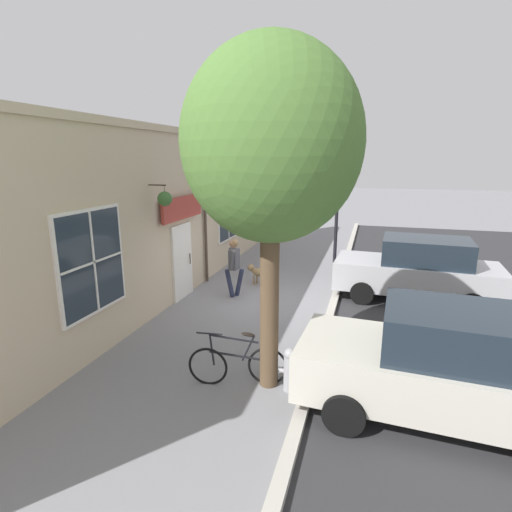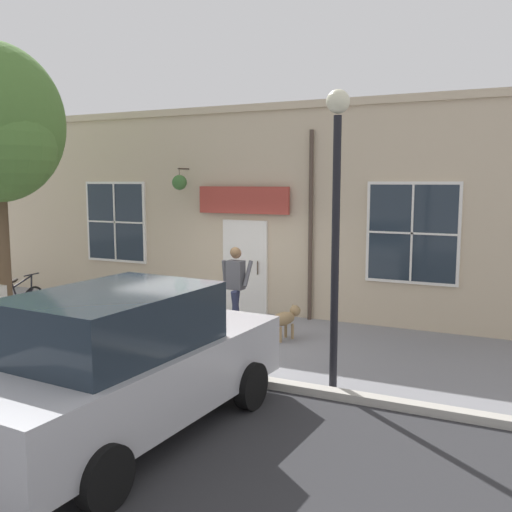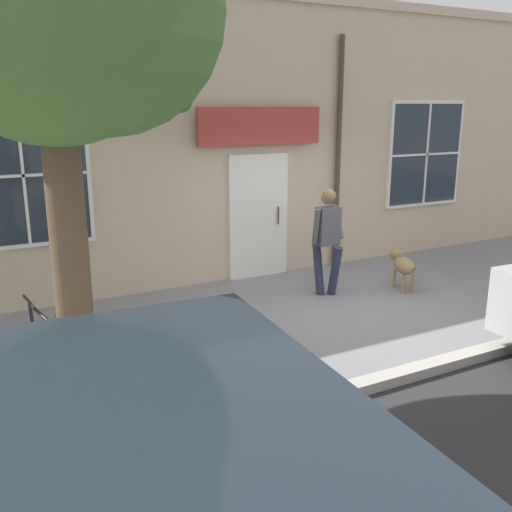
{
  "view_description": "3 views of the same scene",
  "coord_description": "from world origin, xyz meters",
  "px_view_note": "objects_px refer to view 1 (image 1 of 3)",
  "views": [
    {
      "loc": [
        2.84,
        -9.96,
        3.86
      ],
      "look_at": [
        -0.22,
        0.5,
        1.17
      ],
      "focal_mm": 28.0,
      "sensor_mm": 36.0,
      "label": 1
    },
    {
      "loc": [
        9.25,
        5.53,
        2.95
      ],
      "look_at": [
        -0.91,
        0.67,
        1.48
      ],
      "focal_mm": 40.0,
      "sensor_mm": 36.0,
      "label": 2
    },
    {
      "loc": [
        6.22,
        -4.67,
        2.89
      ],
      "look_at": [
        -0.07,
        -1.35,
        0.99
      ],
      "focal_mm": 40.0,
      "sensor_mm": 36.0,
      "label": 3
    }
  ],
  "objects_px": {
    "dog_on_leash": "(258,272)",
    "leaning_bicycle": "(238,364)",
    "parked_car_nearest_curb": "(450,366)",
    "street_tree_by_curb": "(274,153)",
    "pedestrian_walking": "(234,263)",
    "fire_hydrant": "(290,369)",
    "parked_car_mid_block": "(418,269)",
    "street_lamp": "(338,192)"
  },
  "relations": [
    {
      "from": "dog_on_leash",
      "to": "parked_car_nearest_curb",
      "type": "height_order",
      "value": "parked_car_nearest_curb"
    },
    {
      "from": "parked_car_mid_block",
      "to": "dog_on_leash",
      "type": "bearing_deg",
      "value": 178.93
    },
    {
      "from": "dog_on_leash",
      "to": "fire_hydrant",
      "type": "height_order",
      "value": "fire_hydrant"
    },
    {
      "from": "street_tree_by_curb",
      "to": "parked_car_mid_block",
      "type": "bearing_deg",
      "value": 61.46
    },
    {
      "from": "pedestrian_walking",
      "to": "street_tree_by_curb",
      "type": "relative_size",
      "value": 0.3
    },
    {
      "from": "street_tree_by_curb",
      "to": "parked_car_nearest_curb",
      "type": "height_order",
      "value": "street_tree_by_curb"
    },
    {
      "from": "fire_hydrant",
      "to": "parked_car_nearest_curb",
      "type": "bearing_deg",
      "value": -2.02
    },
    {
      "from": "dog_on_leash",
      "to": "parked_car_nearest_curb",
      "type": "distance_m",
      "value": 7.19
    },
    {
      "from": "leaning_bicycle",
      "to": "street_lamp",
      "type": "xyz_separation_m",
      "value": [
        0.97,
        7.18,
        2.41
      ]
    },
    {
      "from": "parked_car_mid_block",
      "to": "parked_car_nearest_curb",
      "type": "bearing_deg",
      "value": -90.72
    },
    {
      "from": "dog_on_leash",
      "to": "leaning_bicycle",
      "type": "bearing_deg",
      "value": -77.57
    },
    {
      "from": "leaning_bicycle",
      "to": "street_lamp",
      "type": "bearing_deg",
      "value": 82.34
    },
    {
      "from": "leaning_bicycle",
      "to": "fire_hydrant",
      "type": "relative_size",
      "value": 2.21
    },
    {
      "from": "street_tree_by_curb",
      "to": "parked_car_nearest_curb",
      "type": "distance_m",
      "value": 4.13
    },
    {
      "from": "leaning_bicycle",
      "to": "fire_hydrant",
      "type": "distance_m",
      "value": 0.91
    },
    {
      "from": "parked_car_mid_block",
      "to": "fire_hydrant",
      "type": "xyz_separation_m",
      "value": [
        -2.48,
        -5.39,
        -0.48
      ]
    },
    {
      "from": "pedestrian_walking",
      "to": "leaning_bicycle",
      "type": "distance_m",
      "value": 4.61
    },
    {
      "from": "parked_car_nearest_curb",
      "to": "street_tree_by_curb",
      "type": "bearing_deg",
      "value": 174.51
    },
    {
      "from": "street_tree_by_curb",
      "to": "leaning_bicycle",
      "type": "distance_m",
      "value": 3.61
    },
    {
      "from": "street_lamp",
      "to": "parked_car_mid_block",
      "type": "bearing_deg",
      "value": -35.47
    },
    {
      "from": "street_lamp",
      "to": "fire_hydrant",
      "type": "xyz_separation_m",
      "value": [
        -0.06,
        -7.12,
        -2.39
      ]
    },
    {
      "from": "street_lamp",
      "to": "parked_car_nearest_curb",
      "type": "bearing_deg",
      "value": -71.88
    },
    {
      "from": "leaning_bicycle",
      "to": "street_lamp",
      "type": "distance_m",
      "value": 7.63
    },
    {
      "from": "leaning_bicycle",
      "to": "fire_hydrant",
      "type": "xyz_separation_m",
      "value": [
        0.91,
        0.06,
        0.02
      ]
    },
    {
      "from": "parked_car_mid_block",
      "to": "street_lamp",
      "type": "xyz_separation_m",
      "value": [
        -2.43,
        1.73,
        1.91
      ]
    },
    {
      "from": "parked_car_mid_block",
      "to": "street_lamp",
      "type": "bearing_deg",
      "value": 144.53
    },
    {
      "from": "dog_on_leash",
      "to": "parked_car_nearest_curb",
      "type": "xyz_separation_m",
      "value": [
        4.54,
        -5.56,
        0.47
      ]
    },
    {
      "from": "leaning_bicycle",
      "to": "parked_car_mid_block",
      "type": "height_order",
      "value": "parked_car_mid_block"
    },
    {
      "from": "parked_car_nearest_curb",
      "to": "street_lamp",
      "type": "height_order",
      "value": "street_lamp"
    },
    {
      "from": "dog_on_leash",
      "to": "parked_car_mid_block",
      "type": "distance_m",
      "value": 4.64
    },
    {
      "from": "street_tree_by_curb",
      "to": "parked_car_mid_block",
      "type": "xyz_separation_m",
      "value": [
        2.83,
        5.21,
        -3.06
      ]
    },
    {
      "from": "pedestrian_walking",
      "to": "fire_hydrant",
      "type": "bearing_deg",
      "value": -59.72
    },
    {
      "from": "dog_on_leash",
      "to": "parked_car_mid_block",
      "type": "bearing_deg",
      "value": -1.07
    },
    {
      "from": "pedestrian_walking",
      "to": "street_tree_by_curb",
      "type": "height_order",
      "value": "street_tree_by_curb"
    },
    {
      "from": "dog_on_leash",
      "to": "leaning_bicycle",
      "type": "relative_size",
      "value": 0.55
    },
    {
      "from": "street_tree_by_curb",
      "to": "fire_hydrant",
      "type": "height_order",
      "value": "street_tree_by_curb"
    },
    {
      "from": "parked_car_nearest_curb",
      "to": "leaning_bicycle",
      "type": "bearing_deg",
      "value": 179.57
    },
    {
      "from": "parked_car_mid_block",
      "to": "pedestrian_walking",
      "type": "bearing_deg",
      "value": -166.91
    },
    {
      "from": "leaning_bicycle",
      "to": "parked_car_mid_block",
      "type": "distance_m",
      "value": 6.44
    },
    {
      "from": "parked_car_mid_block",
      "to": "street_lamp",
      "type": "height_order",
      "value": "street_lamp"
    },
    {
      "from": "pedestrian_walking",
      "to": "fire_hydrant",
      "type": "xyz_separation_m",
      "value": [
        2.47,
        -4.24,
        -0.6
      ]
    },
    {
      "from": "dog_on_leash",
      "to": "pedestrian_walking",
      "type": "bearing_deg",
      "value": -105.6
    }
  ]
}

